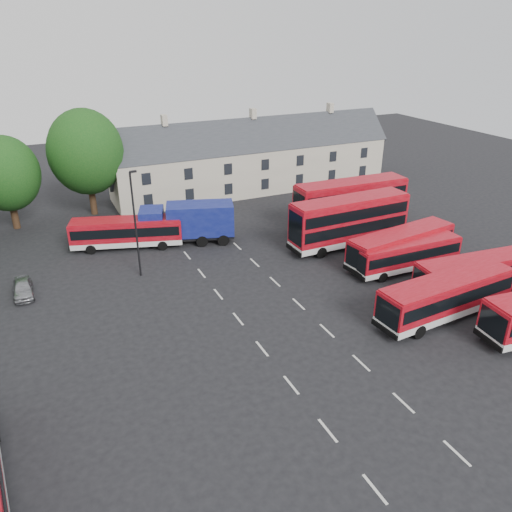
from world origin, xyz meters
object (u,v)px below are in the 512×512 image
object	(u,v)px
box_truck	(189,221)
silver_car	(23,288)
bus_dd_south	(349,219)
lamppost	(135,222)

from	to	relation	value
box_truck	silver_car	size ratio (longest dim) A/B	2.52
box_truck	silver_car	xyz separation A→B (m)	(-15.09, -4.61, -1.54)
bus_dd_south	lamppost	xyz separation A→B (m)	(-19.38, 2.16, 2.09)
box_truck	lamppost	xyz separation A→B (m)	(-5.97, -5.08, 2.65)
silver_car	lamppost	distance (m)	10.05
bus_dd_south	box_truck	size ratio (longest dim) A/B	1.27
bus_dd_south	box_truck	distance (m)	15.25
lamppost	box_truck	bearing A→B (deg)	40.38
box_truck	silver_car	bearing A→B (deg)	-145.16
silver_car	lamppost	size ratio (longest dim) A/B	0.41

